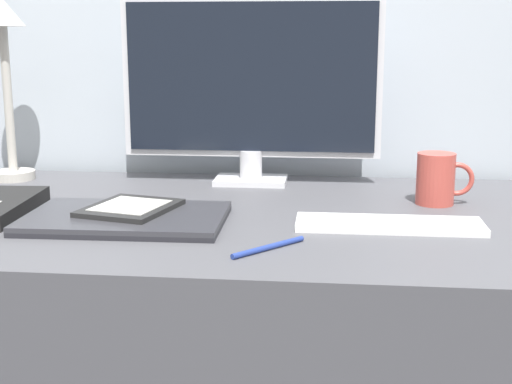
{
  "coord_description": "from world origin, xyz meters",
  "views": [
    {
      "loc": [
        0.2,
        -1.15,
        1.05
      ],
      "look_at": [
        0.07,
        0.06,
        0.78
      ],
      "focal_mm": 50.0,
      "sensor_mm": 36.0,
      "label": 1
    }
  ],
  "objects_px": {
    "keyboard": "(389,224)",
    "desk_lamp": "(5,57)",
    "laptop": "(126,218)",
    "coffee_mug": "(437,179)",
    "pen": "(269,247)",
    "ereader": "(130,208)",
    "monitor": "(251,85)"
  },
  "relations": [
    {
      "from": "keyboard",
      "to": "desk_lamp",
      "type": "bearing_deg",
      "value": 157.66
    },
    {
      "from": "laptop",
      "to": "desk_lamp",
      "type": "distance_m",
      "value": 0.58
    },
    {
      "from": "coffee_mug",
      "to": "pen",
      "type": "relative_size",
      "value": 0.97
    },
    {
      "from": "keyboard",
      "to": "laptop",
      "type": "bearing_deg",
      "value": -177.94
    },
    {
      "from": "laptop",
      "to": "ereader",
      "type": "bearing_deg",
      "value": 87.26
    },
    {
      "from": "keyboard",
      "to": "laptop",
      "type": "relative_size",
      "value": 0.91
    },
    {
      "from": "monitor",
      "to": "keyboard",
      "type": "relative_size",
      "value": 1.79
    },
    {
      "from": "monitor",
      "to": "ereader",
      "type": "bearing_deg",
      "value": -116.75
    },
    {
      "from": "keyboard",
      "to": "pen",
      "type": "xyz_separation_m",
      "value": [
        -0.2,
        -0.15,
        -0.0
      ]
    },
    {
      "from": "laptop",
      "to": "pen",
      "type": "xyz_separation_m",
      "value": [
        0.27,
        -0.14,
        -0.0
      ]
    },
    {
      "from": "keyboard",
      "to": "desk_lamp",
      "type": "xyz_separation_m",
      "value": [
        -0.83,
        0.34,
        0.27
      ]
    },
    {
      "from": "ereader",
      "to": "pen",
      "type": "height_order",
      "value": "ereader"
    },
    {
      "from": "monitor",
      "to": "ereader",
      "type": "height_order",
      "value": "monitor"
    },
    {
      "from": "desk_lamp",
      "to": "coffee_mug",
      "type": "bearing_deg",
      "value": -9.1
    },
    {
      "from": "coffee_mug",
      "to": "monitor",
      "type": "bearing_deg",
      "value": 156.25
    },
    {
      "from": "monitor",
      "to": "coffee_mug",
      "type": "relative_size",
      "value": 5.13
    },
    {
      "from": "desk_lamp",
      "to": "pen",
      "type": "relative_size",
      "value": 3.53
    },
    {
      "from": "coffee_mug",
      "to": "ereader",
      "type": "bearing_deg",
      "value": -161.92
    },
    {
      "from": "pen",
      "to": "monitor",
      "type": "bearing_deg",
      "value": 99.46
    },
    {
      "from": "monitor",
      "to": "keyboard",
      "type": "bearing_deg",
      "value": -52.15
    },
    {
      "from": "keyboard",
      "to": "laptop",
      "type": "distance_m",
      "value": 0.46
    },
    {
      "from": "keyboard",
      "to": "laptop",
      "type": "height_order",
      "value": "laptop"
    },
    {
      "from": "monitor",
      "to": "keyboard",
      "type": "height_order",
      "value": "monitor"
    },
    {
      "from": "keyboard",
      "to": "desk_lamp",
      "type": "relative_size",
      "value": 0.79
    },
    {
      "from": "monitor",
      "to": "laptop",
      "type": "bearing_deg",
      "value": -115.42
    },
    {
      "from": "ereader",
      "to": "pen",
      "type": "relative_size",
      "value": 1.69
    },
    {
      "from": "ereader",
      "to": "desk_lamp",
      "type": "relative_size",
      "value": 0.48
    },
    {
      "from": "monitor",
      "to": "pen",
      "type": "xyz_separation_m",
      "value": [
        0.09,
        -0.52,
        -0.22
      ]
    },
    {
      "from": "ereader",
      "to": "coffee_mug",
      "type": "relative_size",
      "value": 1.75
    },
    {
      "from": "laptop",
      "to": "pen",
      "type": "relative_size",
      "value": 3.04
    },
    {
      "from": "laptop",
      "to": "pen",
      "type": "distance_m",
      "value": 0.3
    },
    {
      "from": "pen",
      "to": "coffee_mug",
      "type": "bearing_deg",
      "value": 48.85
    }
  ]
}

